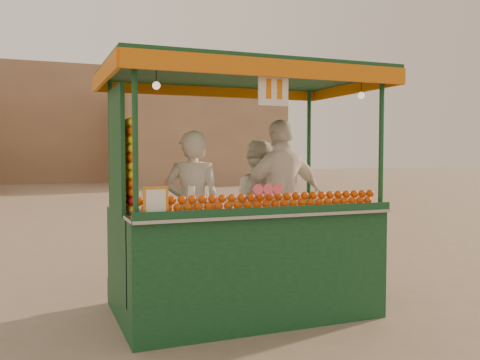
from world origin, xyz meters
name	(u,v)px	position (x,y,z in m)	size (l,w,h in m)	color
ground	(220,311)	(0.00, 0.00, 0.00)	(90.00, 90.00, 0.00)	#716551
building_right	(196,140)	(7.00, 24.00, 2.50)	(9.00, 6.00, 5.00)	#9B7E58
building_center	(31,125)	(-2.00, 30.00, 3.50)	(14.00, 7.00, 7.00)	#9B7E58
juice_cart	(238,235)	(0.14, -0.19, 0.88)	(2.98, 1.93, 2.70)	#103A1A
vendor_left	(193,209)	(-0.32, 0.00, 1.17)	(0.72, 0.60, 1.71)	silver
vendor_middle	(256,207)	(0.59, 0.35, 1.12)	(0.99, 0.92, 1.62)	white
vendor_right	(282,199)	(0.76, -0.04, 1.24)	(1.11, 0.52, 1.85)	white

